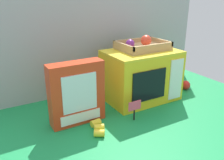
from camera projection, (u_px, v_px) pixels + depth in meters
ground_plane at (112, 109)px, 1.28m from camera, size 1.70×1.70×0.00m
display_back_panel at (86, 41)px, 1.42m from camera, size 1.61×0.03×0.63m
toy_microwave at (141, 75)px, 1.37m from camera, size 0.40×0.28×0.28m
food_groups_crate at (142, 46)px, 1.35m from camera, size 0.27×0.20×0.08m
cookie_set_box at (77, 93)px, 1.12m from camera, size 0.26×0.08×0.30m
price_sign at (135, 108)px, 1.16m from camera, size 0.07×0.01×0.10m
loose_toy_banana at (98, 128)px, 1.08m from camera, size 0.08×0.13×0.03m
loose_toy_apple at (186, 85)px, 1.53m from camera, size 0.06×0.06×0.06m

